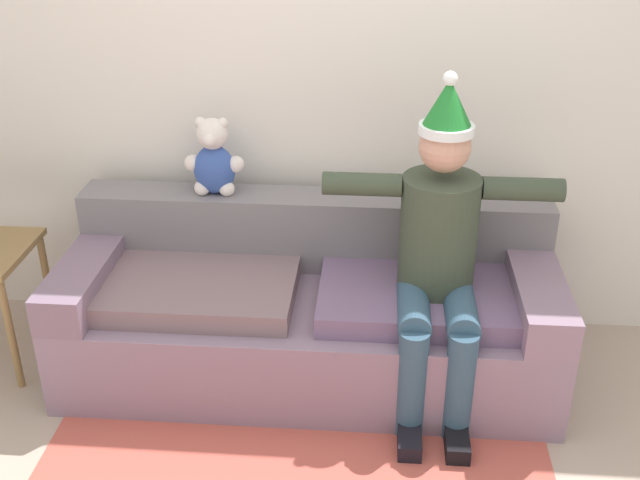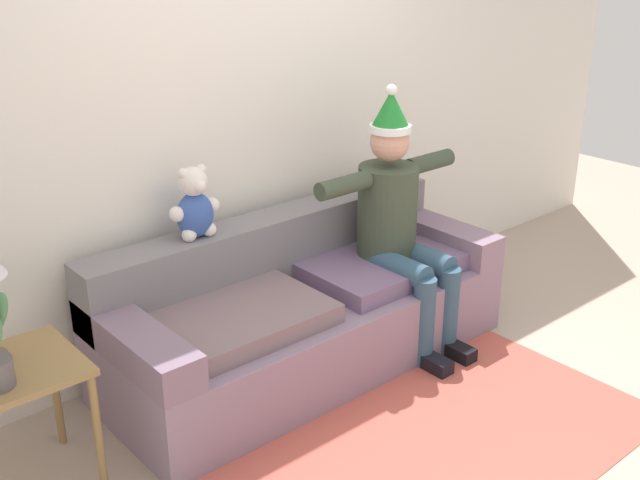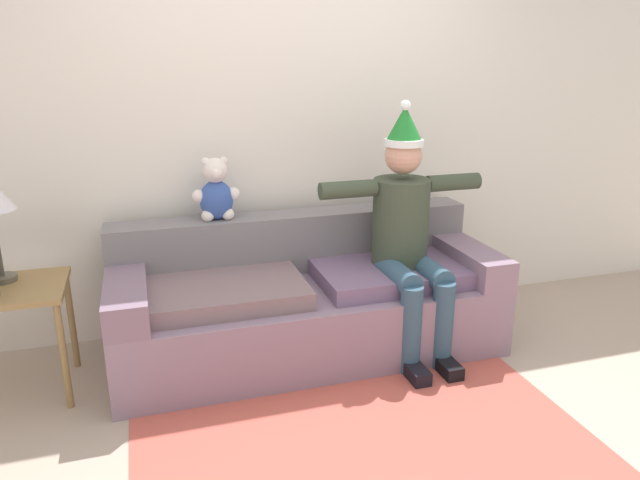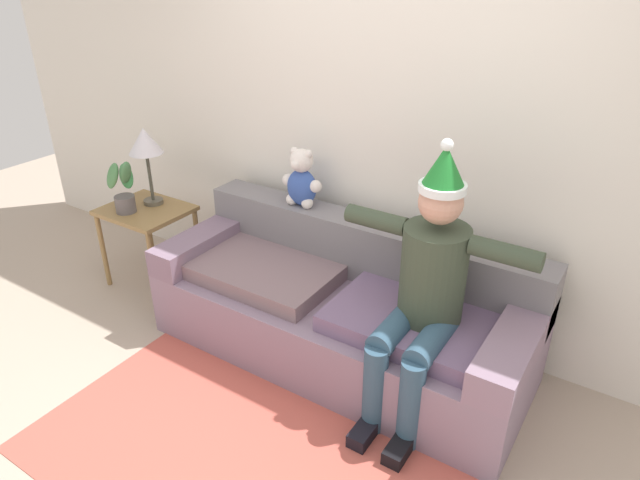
% 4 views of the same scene
% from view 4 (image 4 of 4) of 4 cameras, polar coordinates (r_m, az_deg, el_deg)
% --- Properties ---
extents(ground_plane, '(10.00, 10.00, 0.00)m').
position_cam_4_polar(ground_plane, '(3.05, -8.52, -20.99)').
color(ground_plane, tan).
extents(back_wall, '(7.00, 0.10, 2.70)m').
position_cam_4_polar(back_wall, '(3.45, 7.18, 11.78)').
color(back_wall, silver).
rests_on(back_wall, ground_plane).
extents(couch, '(2.29, 0.89, 0.79)m').
position_cam_4_polar(couch, '(3.46, 2.27, -6.92)').
color(couch, gray).
rests_on(couch, ground_plane).
extents(person_seated, '(1.02, 0.77, 1.50)m').
position_cam_4_polar(person_seated, '(2.89, 10.63, -4.65)').
color(person_seated, '#374231').
rests_on(person_seated, ground_plane).
extents(teddy_bear, '(0.29, 0.17, 0.38)m').
position_cam_4_polar(teddy_bear, '(3.59, -1.89, 6.08)').
color(teddy_bear, '#3552A3').
rests_on(teddy_bear, couch).
extents(side_table, '(0.59, 0.50, 0.61)m').
position_cam_4_polar(side_table, '(4.27, -17.15, 1.94)').
color(side_table, olive).
rests_on(side_table, ground_plane).
extents(table_lamp, '(0.24, 0.24, 0.56)m').
position_cam_4_polar(table_lamp, '(4.15, -17.29, 9.20)').
color(table_lamp, '#554F41').
rests_on(table_lamp, side_table).
extents(potted_plant, '(0.22, 0.25, 0.40)m').
position_cam_4_polar(potted_plant, '(4.15, -19.32, 5.07)').
color(potted_plant, '#595253').
rests_on(potted_plant, side_table).
extents(area_rug, '(2.13, 1.22, 0.01)m').
position_cam_4_polar(area_rug, '(3.04, -8.75, -21.14)').
color(area_rug, '#BB5447').
rests_on(area_rug, ground_plane).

